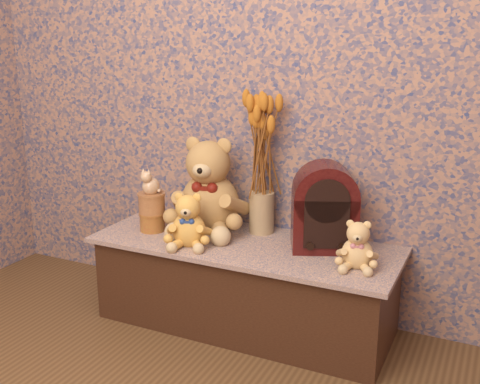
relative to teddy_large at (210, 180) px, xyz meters
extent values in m
cube|color=#3B4879|center=(0.22, 0.15, 0.67)|extent=(3.00, 0.10, 2.60)
cube|color=navy|center=(0.22, -0.10, -0.43)|extent=(1.34, 0.52, 0.39)
cylinder|color=tan|center=(0.23, 0.06, -0.14)|extent=(0.13, 0.13, 0.19)
cylinder|color=gold|center=(-0.23, -0.14, -0.19)|extent=(0.13, 0.13, 0.08)
cylinder|color=tan|center=(-0.23, -0.14, -0.10)|extent=(0.14, 0.14, 0.09)
camera|label=1|loc=(1.21, -2.22, 0.64)|focal=42.87mm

